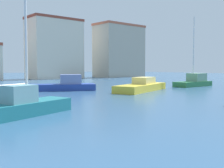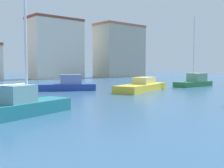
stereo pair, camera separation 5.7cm
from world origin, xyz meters
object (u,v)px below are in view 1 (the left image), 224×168
object	(u,v)px
sailboat_teal_center_channel	(25,104)
motorboat_yellow_distant_east	(142,86)
motorboat_blue_near_pier	(65,85)
sailboat_green_mid_harbor	(194,81)

from	to	relation	value
sailboat_teal_center_channel	motorboat_yellow_distant_east	distance (m)	15.72
motorboat_yellow_distant_east	motorboat_blue_near_pier	xyz separation A→B (m)	(-5.60, 5.66, 0.09)
sailboat_teal_center_channel	sailboat_green_mid_harbor	xyz separation A→B (m)	(24.45, 5.54, 0.05)
sailboat_green_mid_harbor	sailboat_teal_center_channel	bearing A→B (deg)	-167.23
sailboat_green_mid_harbor	motorboat_yellow_distant_east	bearing A→B (deg)	-179.66
sailboat_teal_center_channel	motorboat_blue_near_pier	xyz separation A→B (m)	(9.13, 11.14, -0.02)
sailboat_teal_center_channel	motorboat_blue_near_pier	bearing A→B (deg)	50.66
sailboat_teal_center_channel	motorboat_yellow_distant_east	world-z (taller)	sailboat_teal_center_channel
motorboat_blue_near_pier	motorboat_yellow_distant_east	bearing A→B (deg)	-45.30
motorboat_yellow_distant_east	sailboat_teal_center_channel	bearing A→B (deg)	-159.58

